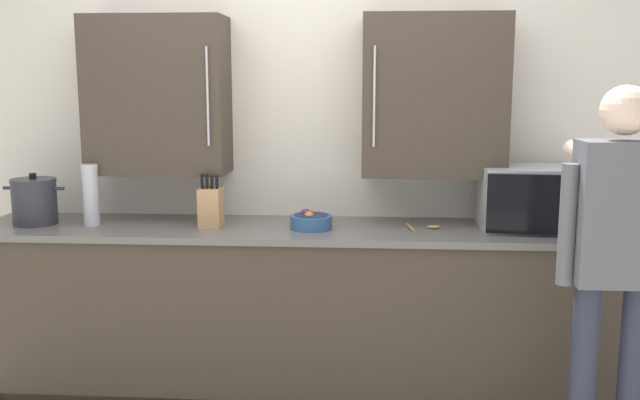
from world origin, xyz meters
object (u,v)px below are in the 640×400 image
object	(u,v)px
wooden_spoon	(424,227)
stock_pot	(34,201)
microwave_oven	(534,198)
knife_block	(211,207)
thermos_flask	(91,195)
person_figure	(614,250)
fruit_bowl	(311,221)

from	to	relation	value
wooden_spoon	stock_pot	world-z (taller)	stock_pot
microwave_oven	wooden_spoon	size ratio (longest dim) A/B	3.17
microwave_oven	stock_pot	size ratio (longest dim) A/B	1.77
knife_block	thermos_flask	distance (m)	0.63
wooden_spoon	person_figure	bearing A→B (deg)	-43.23
wooden_spoon	fruit_bowl	size ratio (longest dim) A/B	0.85
thermos_flask	knife_block	bearing A→B (deg)	1.73
fruit_bowl	person_figure	xyz separation A→B (m)	(1.30, -0.64, 0.02)
stock_pot	person_figure	bearing A→B (deg)	-13.43
fruit_bowl	thermos_flask	distance (m)	1.16
fruit_bowl	stock_pot	size ratio (longest dim) A/B	0.66
fruit_bowl	knife_block	world-z (taller)	knife_block
microwave_oven	person_figure	world-z (taller)	person_figure
wooden_spoon	stock_pot	size ratio (longest dim) A/B	0.56
microwave_oven	knife_block	xyz separation A→B (m)	(-1.65, -0.06, -0.06)
knife_block	fruit_bowl	bearing A→B (deg)	-2.48
thermos_flask	microwave_oven	bearing A→B (deg)	1.93
wooden_spoon	thermos_flask	xyz separation A→B (m)	(-1.72, -0.04, 0.15)
wooden_spoon	thermos_flask	world-z (taller)	thermos_flask
wooden_spoon	thermos_flask	bearing A→B (deg)	-178.83
microwave_oven	thermos_flask	world-z (taller)	thermos_flask
fruit_bowl	person_figure	world-z (taller)	person_figure
knife_block	person_figure	xyz separation A→B (m)	(1.82, -0.66, -0.04)
knife_block	person_figure	world-z (taller)	person_figure
knife_block	stock_pot	bearing A→B (deg)	-179.75
fruit_bowl	stock_pot	xyz separation A→B (m)	(-1.46, 0.02, 0.08)
knife_block	person_figure	size ratio (longest dim) A/B	0.17
microwave_oven	thermos_flask	size ratio (longest dim) A/B	1.79
wooden_spoon	fruit_bowl	bearing A→B (deg)	-176.13
microwave_oven	person_figure	distance (m)	0.75
knife_block	thermos_flask	world-z (taller)	thermos_flask
fruit_bowl	microwave_oven	bearing A→B (deg)	4.07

